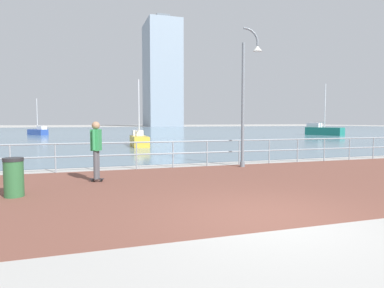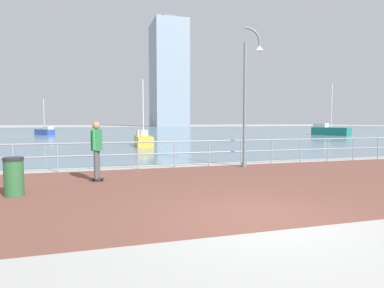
% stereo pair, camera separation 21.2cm
% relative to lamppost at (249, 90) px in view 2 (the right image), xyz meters
% --- Properties ---
extents(ground, '(220.00, 220.00, 0.00)m').
position_rel_lamppost_xyz_m(ground, '(-2.81, 33.67, -2.98)').
color(ground, '#ADAAA5').
extents(brick_paving, '(28.00, 7.67, 0.01)m').
position_rel_lamppost_xyz_m(brick_paving, '(-2.81, -3.19, -2.97)').
color(brick_paving, brown).
rests_on(brick_paving, ground).
extents(harbor_water, '(180.00, 88.00, 0.00)m').
position_rel_lamppost_xyz_m(harbor_water, '(-2.81, 45.64, -2.97)').
color(harbor_water, slate).
rests_on(harbor_water, ground).
extents(waterfront_railing, '(25.25, 0.06, 1.03)m').
position_rel_lamppost_xyz_m(waterfront_railing, '(-2.81, 0.64, -2.26)').
color(waterfront_railing, '#8C99A3').
rests_on(waterfront_railing, ground).
extents(lamppost, '(0.80, 0.41, 5.38)m').
position_rel_lamppost_xyz_m(lamppost, '(0.00, 0.00, 0.00)').
color(lamppost, slate).
rests_on(lamppost, ground).
extents(skateboarder, '(0.41, 0.55, 1.78)m').
position_rel_lamppost_xyz_m(skateboarder, '(-5.70, -1.56, -1.90)').
color(skateboarder, black).
rests_on(skateboarder, ground).
extents(trash_bin, '(0.46, 0.46, 0.93)m').
position_rel_lamppost_xyz_m(trash_bin, '(-7.63, -3.00, -2.51)').
color(trash_bin, '#2D6638').
rests_on(trash_bin, ground).
extents(sailboat_blue, '(2.78, 3.30, 4.67)m').
position_rel_lamppost_xyz_m(sailboat_blue, '(-11.85, 34.97, -2.53)').
color(sailboat_blue, '#284799').
rests_on(sailboat_blue, ground).
extents(sailboat_navy, '(3.17, 4.77, 6.45)m').
position_rel_lamppost_xyz_m(sailboat_navy, '(22.75, 23.45, -2.36)').
color(sailboat_navy, '#197266').
rests_on(sailboat_navy, ground).
extents(sailboat_white, '(1.15, 3.39, 4.72)m').
position_rel_lamppost_xyz_m(sailboat_white, '(-2.37, 12.08, -2.52)').
color(sailboat_white, gold).
rests_on(sailboat_white, ground).
extents(tower_slate, '(10.60, 14.87, 35.87)m').
position_rel_lamppost_xyz_m(tower_slate, '(18.28, 96.88, 14.13)').
color(tower_slate, '#8493A3').
rests_on(tower_slate, ground).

